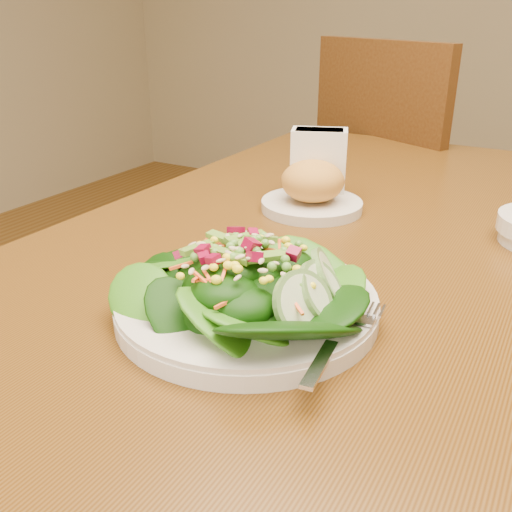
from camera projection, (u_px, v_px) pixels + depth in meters
name	position (u px, v px, depth m)	size (l,w,h in m)	color
dining_table	(368.00, 305.00, 0.85)	(0.90, 1.40, 0.75)	#5A3915
chair_far	(403.00, 208.00, 1.65)	(0.60, 0.60, 0.98)	#4B3013
salad_plate	(255.00, 291.00, 0.61)	(0.29, 0.28, 0.08)	silver
bread_plate	(312.00, 190.00, 0.93)	(0.17, 0.17, 0.08)	silver
napkin_holder	(318.00, 163.00, 0.97)	(0.11, 0.08, 0.12)	white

